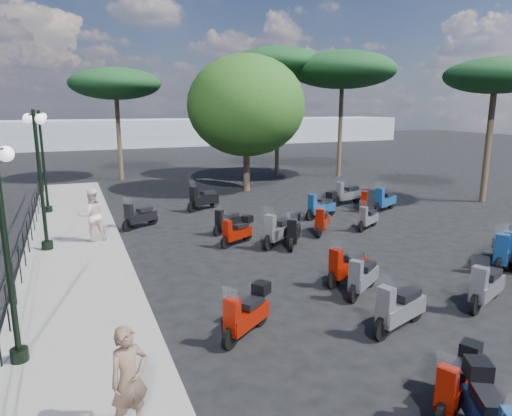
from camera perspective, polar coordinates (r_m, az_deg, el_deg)
name	(u,v)px	position (r m, az deg, el deg)	size (l,w,h in m)	color
ground	(329,275)	(12.94, 9.13, -8.24)	(120.00, 120.00, 0.00)	black
sidewalk	(76,268)	(14.02, -21.59, -7.02)	(3.00, 30.00, 0.15)	slate
railing	(21,248)	(13.66, -27.31, -4.45)	(0.04, 26.04, 1.10)	black
lamp_post_0	(5,242)	(8.73, -28.85, -3.70)	(0.50, 1.11, 3.88)	black
lamp_post_1	(40,172)	(15.41, -25.43, 4.11)	(0.69, 1.20, 4.33)	black
lamp_post_2	(43,155)	(21.06, -25.10, 6.01)	(0.58, 1.21, 4.26)	black
woman	(129,379)	(6.90, -15.58, -19.93)	(0.56, 0.37, 1.54)	brown
pedestrian_far	(92,215)	(16.08, -19.83, -0.84)	(0.86, 0.67, 1.78)	beige
scooter_2	(247,314)	(9.43, -1.16, -13.13)	(1.37, 1.08, 1.27)	black
scooter_3	(237,232)	(15.34, -2.37, -2.98)	(1.38, 0.87, 1.20)	black
scooter_4	(228,222)	(16.77, -3.58, -1.77)	(1.36, 0.84, 1.19)	black
scooter_5	(139,217)	(17.90, -14.37, -1.06)	(1.47, 0.98, 1.32)	black
scooter_7	(457,383)	(8.05, 23.85, -19.39)	(1.40, 0.84, 1.20)	black
scooter_8	(363,278)	(11.65, 13.17, -8.47)	(1.41, 1.01, 1.30)	black
scooter_9	(347,267)	(12.30, 11.29, -7.21)	(1.59, 0.77, 1.31)	black
scooter_10	(278,231)	(15.20, 2.83, -2.88)	(1.61, 1.16, 1.48)	black
scooter_11	(203,199)	(20.51, -6.65, 1.11)	(1.69, 0.99, 1.46)	black
scooter_13	(399,309)	(10.06, 17.42, -11.98)	(1.71, 0.80, 1.40)	black
scooter_14	(486,287)	(11.94, 26.80, -8.82)	(1.67, 0.89, 1.41)	black
scooter_15	(322,222)	(16.79, 8.27, -1.71)	(1.15, 1.31, 1.31)	black
scooter_16	(294,231)	(15.21, 4.73, -2.94)	(1.07, 1.48, 1.34)	black
scooter_17	(321,206)	(19.10, 8.19, 0.24)	(1.67, 0.79, 1.37)	black
scooter_21	(512,247)	(15.37, 29.31, -4.26)	(1.60, 1.12, 1.43)	black
scooter_22	(368,219)	(17.74, 13.80, -1.30)	(1.35, 0.88, 1.20)	black
scooter_23	(347,194)	(21.92, 11.31, 1.68)	(1.78, 0.73, 1.44)	black
scooter_26	(502,252)	(14.86, 28.39, -4.82)	(1.57, 1.19, 1.47)	black
scooter_27	(507,248)	(15.45, 28.87, -4.44)	(0.97, 1.49, 1.33)	black
scooter_28	(385,200)	(20.95, 15.80, 0.92)	(1.65, 0.97, 1.43)	black
scooter_29	(364,200)	(21.05, 13.35, 0.99)	(1.01, 1.29, 1.19)	black
broadleaf_tree	(246,106)	(24.85, -1.22, 12.64)	(6.31, 6.31, 7.26)	#38281E
pine_0	(278,64)	(30.54, 2.75, 17.57)	(5.96, 5.96, 8.27)	#38281E
pine_1	(343,70)	(30.66, 10.77, 16.57)	(6.77, 6.77, 7.99)	#38281E
pine_2	(115,84)	(29.98, -17.16, 14.59)	(5.52, 5.52, 6.86)	#38281E
pine_3	(496,77)	(24.45, 27.78, 14.33)	(4.66, 4.66, 6.75)	#38281E
distant_hills	(127,133)	(55.73, -15.82, 9.02)	(70.00, 8.00, 3.00)	gray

